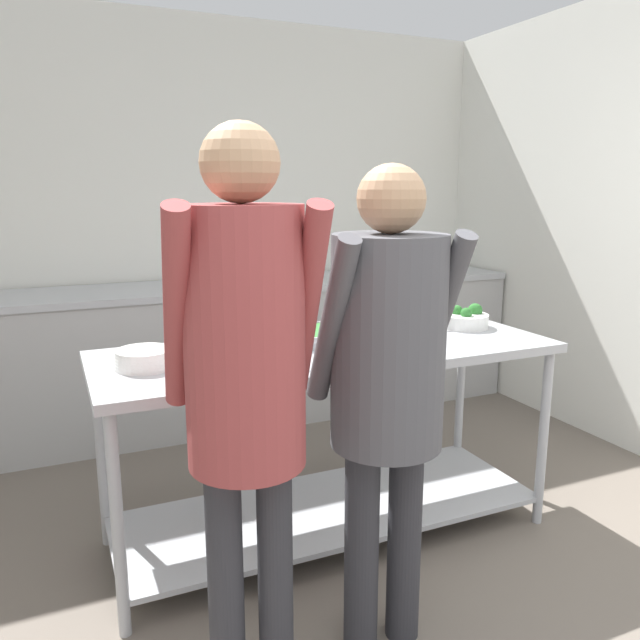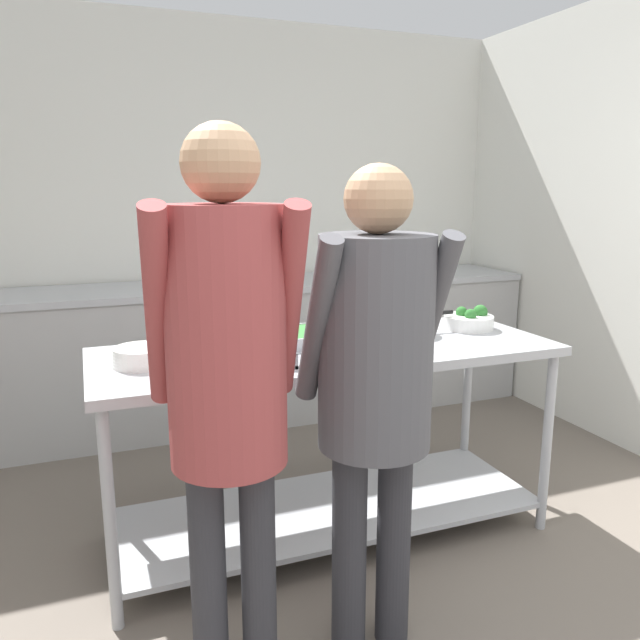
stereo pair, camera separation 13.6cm
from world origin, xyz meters
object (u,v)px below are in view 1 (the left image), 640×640
at_px(serving_tray_roast, 319,336).
at_px(water_bottle, 377,258).
at_px(guest_serving_left, 387,365).
at_px(broccoli_bowl, 465,319).
at_px(guest_serving_right, 245,366).
at_px(serving_tray_vegetables, 241,359).
at_px(sauce_pan, 402,322).
at_px(plate_stack, 144,359).

relative_size(serving_tray_roast, water_bottle, 1.52).
relative_size(guest_serving_left, water_bottle, 6.37).
xyz_separation_m(broccoli_bowl, guest_serving_right, (-1.38, -0.86, 0.15)).
distance_m(broccoli_bowl, water_bottle, 1.53).
relative_size(serving_tray_vegetables, serving_tray_roast, 1.03).
xyz_separation_m(guest_serving_left, water_bottle, (1.22, 2.28, 0.05)).
xyz_separation_m(guest_serving_left, guest_serving_right, (-0.49, -0.06, 0.07)).
xyz_separation_m(sauce_pan, water_bottle, (0.68, 1.47, 0.12)).
bearing_deg(broccoli_bowl, sauce_pan, 177.42).
relative_size(serving_tray_vegetables, guest_serving_left, 0.25).
height_order(serving_tray_roast, broccoli_bowl, broccoli_bowl).
height_order(guest_serving_left, water_bottle, guest_serving_left).
height_order(plate_stack, serving_tray_vegetables, plate_stack).
distance_m(serving_tray_roast, water_bottle, 1.83).
bearing_deg(guest_serving_right, plate_stack, 102.13).
relative_size(serving_tray_roast, guest_serving_left, 0.24).
bearing_deg(guest_serving_left, serving_tray_roast, 81.40).
height_order(sauce_pan, guest_serving_left, guest_serving_left).
height_order(serving_tray_vegetables, guest_serving_right, guest_serving_right).
bearing_deg(guest_serving_right, guest_serving_left, 7.30).
height_order(guest_serving_left, guest_serving_right, guest_serving_right).
bearing_deg(serving_tray_roast, water_bottle, 52.94).
bearing_deg(water_bottle, guest_serving_left, -118.25).
xyz_separation_m(serving_tray_roast, guest_serving_left, (-0.12, -0.82, 0.10)).
bearing_deg(plate_stack, guest_serving_left, -47.40).
bearing_deg(guest_serving_left, guest_serving_right, -172.70).
distance_m(plate_stack, guest_serving_right, 0.80).
bearing_deg(serving_tray_roast, serving_tray_vegetables, -151.85).
height_order(plate_stack, serving_tray_roast, plate_stack).
distance_m(guest_serving_left, guest_serving_right, 0.49).
bearing_deg(guest_serving_left, plate_stack, 132.60).
xyz_separation_m(plate_stack, broccoli_bowl, (1.54, 0.09, 0.00)).
relative_size(sauce_pan, water_bottle, 1.50).
xyz_separation_m(serving_tray_roast, sauce_pan, (0.42, -0.01, 0.03)).
relative_size(plate_stack, water_bottle, 0.89).
relative_size(serving_tray_vegetables, guest_serving_right, 0.23).
bearing_deg(guest_serving_right, serving_tray_vegetables, 74.50).
distance_m(serving_tray_roast, sauce_pan, 0.42).
distance_m(serving_tray_vegetables, water_bottle, 2.28).
bearing_deg(water_bottle, broccoli_bowl, -102.64).
xyz_separation_m(plate_stack, guest_serving_right, (0.17, -0.77, 0.16)).
height_order(serving_tray_roast, guest_serving_left, guest_serving_left).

